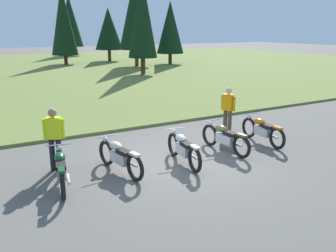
% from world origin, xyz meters
% --- Properties ---
extents(ground_plane, '(140.00, 140.00, 0.00)m').
position_xyz_m(ground_plane, '(0.00, 0.00, 0.00)').
color(ground_plane, '#605B54').
extents(grass_moorland, '(80.00, 44.00, 0.10)m').
position_xyz_m(grass_moorland, '(0.00, 25.71, 0.05)').
color(grass_moorland, olive).
rests_on(grass_moorland, ground).
extents(motorcycle_british_green, '(0.69, 2.08, 0.88)m').
position_xyz_m(motorcycle_british_green, '(-3.27, -0.04, 0.44)').
color(motorcycle_british_green, black).
rests_on(motorcycle_british_green, ground).
extents(motorcycle_cream, '(0.67, 2.09, 0.88)m').
position_xyz_m(motorcycle_cream, '(-1.74, 0.09, 0.44)').
color(motorcycle_cream, black).
rests_on(motorcycle_cream, ground).
extents(motorcycle_silver, '(0.62, 2.10, 0.88)m').
position_xyz_m(motorcycle_silver, '(0.04, -0.18, 0.44)').
color(motorcycle_silver, black).
rests_on(motorcycle_silver, ground).
extents(motorcycle_olive, '(0.62, 2.10, 0.88)m').
position_xyz_m(motorcycle_olive, '(1.67, 0.06, 0.44)').
color(motorcycle_olive, black).
rests_on(motorcycle_olive, ground).
extents(motorcycle_orange, '(0.62, 2.10, 0.88)m').
position_xyz_m(motorcycle_orange, '(3.27, 0.13, 0.44)').
color(motorcycle_orange, black).
rests_on(motorcycle_orange, ground).
extents(rider_with_back_turned, '(0.33, 0.52, 1.67)m').
position_xyz_m(rider_with_back_turned, '(2.91, 1.48, 0.95)').
color(rider_with_back_turned, '#4C4233').
rests_on(rider_with_back_turned, ground).
extents(rider_near_row_end, '(0.50, 0.35, 1.67)m').
position_xyz_m(rider_near_row_end, '(-3.13, 1.05, 0.95)').
color(rider_near_row_end, black).
rests_on(rider_near_row_end, ground).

